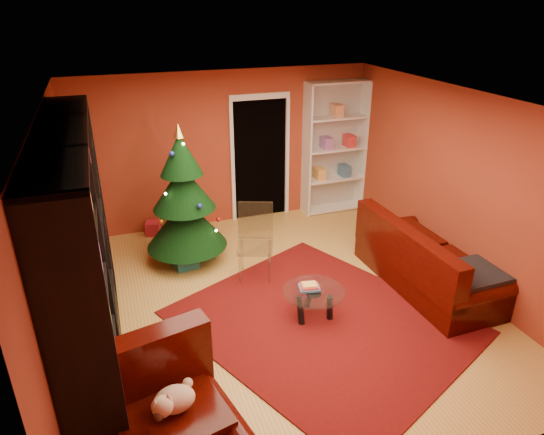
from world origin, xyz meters
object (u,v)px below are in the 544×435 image
object	(u,v)px
gift_box_red	(153,228)
media_unit	(81,255)
armchair	(173,426)
gift_box_teal	(185,257)
white_bookshelf	(335,149)
christmas_tree	(184,198)
sofa	(429,255)
gift_box_green	(206,248)
acrylic_chair	(255,247)
dog	(175,399)
coffee_table	(313,303)
rug	(322,322)

from	to	relation	value
gift_box_red	media_unit	bearing A→B (deg)	-107.74
gift_box_red	armchair	xyz separation A→B (m)	(-0.34, -4.55, 0.33)
media_unit	gift_box_teal	xyz separation A→B (m)	(1.25, 1.67, -1.12)
gift_box_red	armchair	size ratio (longest dim) A/B	0.20
gift_box_red	white_bookshelf	distance (m)	3.46
christmas_tree	white_bookshelf	xyz separation A→B (m)	(2.90, 1.04, 0.15)
christmas_tree	sofa	size ratio (longest dim) A/B	0.96
gift_box_green	acrylic_chair	size ratio (longest dim) A/B	0.27
sofa	dog	bearing A→B (deg)	113.02
white_bookshelf	gift_box_green	bearing A→B (deg)	-159.44
acrylic_chair	dog	bearing A→B (deg)	-99.38
coffee_table	dog	bearing A→B (deg)	-142.07
dog	gift_box_teal	bearing A→B (deg)	66.41
dog	acrylic_chair	distance (m)	3.03
christmas_tree	gift_box_teal	distance (m)	0.88
gift_box_teal	acrylic_chair	world-z (taller)	acrylic_chair
rug	white_bookshelf	world-z (taller)	white_bookshelf
christmas_tree	gift_box_red	xyz separation A→B (m)	(-0.40, 1.06, -0.91)
gift_box_red	coffee_table	distance (m)	3.41
sofa	coffee_table	world-z (taller)	sofa
gift_box_teal	christmas_tree	bearing A→B (deg)	65.36
christmas_tree	acrylic_chair	distance (m)	1.26
rug	acrylic_chair	xyz separation A→B (m)	(-0.45, 1.30, 0.47)
rug	gift_box_red	size ratio (longest dim) A/B	14.22
gift_box_green	acrylic_chair	world-z (taller)	acrylic_chair
white_bookshelf	armchair	xyz separation A→B (m)	(-3.63, -4.53, -0.73)
media_unit	christmas_tree	distance (m)	2.29
rug	white_bookshelf	distance (m)	3.73
white_bookshelf	coffee_table	xyz separation A→B (m)	(-1.70, -2.99, -0.97)
gift_box_red	armchair	world-z (taller)	armchair
christmas_tree	armchair	world-z (taller)	christmas_tree
armchair	coffee_table	xyz separation A→B (m)	(1.93, 1.54, -0.24)
gift_box_green	dog	bearing A→B (deg)	-105.84
dog	coffee_table	size ratio (longest dim) A/B	0.52
rug	christmas_tree	bearing A→B (deg)	120.89
sofa	rug	bearing A→B (deg)	99.54
gift_box_red	white_bookshelf	world-z (taller)	white_bookshelf
christmas_tree	dog	size ratio (longest dim) A/B	5.26
media_unit	dog	world-z (taller)	media_unit
rug	media_unit	distance (m)	2.89
media_unit	coffee_table	size ratio (longest dim) A/B	4.37
rug	christmas_tree	xyz separation A→B (m)	(-1.26, 2.10, 1.01)
white_bookshelf	coffee_table	distance (m)	3.57
dog	sofa	xyz separation A→B (m)	(3.66, 1.65, -0.19)
rug	gift_box_green	xyz separation A→B (m)	(-0.97, 2.15, 0.12)
christmas_tree	sofa	distance (m)	3.50
gift_box_teal	armchair	world-z (taller)	armchair
gift_box_green	sofa	xyz separation A→B (m)	(2.68, -1.82, 0.34)
media_unit	acrylic_chair	size ratio (longest dim) A/B	3.49
gift_box_teal	gift_box_red	xyz separation A→B (m)	(-0.32, 1.23, -0.05)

